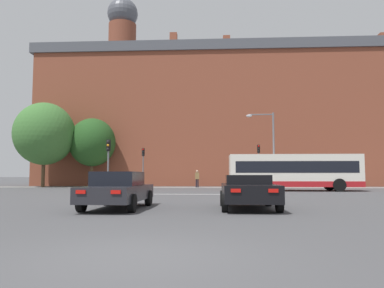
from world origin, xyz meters
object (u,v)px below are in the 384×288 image
car_roadster_right (248,191)px  traffic_light_far_right (259,159)px  bus_crossing_lead (294,172)px  street_lamp_junction (268,142)px  traffic_light_far_left (143,161)px  car_saloon_left (118,190)px  traffic_light_near_left (108,157)px  pedestrian_waiting (197,177)px

car_roadster_right → traffic_light_far_right: bearing=82.1°
bus_crossing_lead → street_lamp_junction: street_lamp_junction is taller
traffic_light_far_right → traffic_light_far_left: 11.80m
car_saloon_left → street_lamp_junction: street_lamp_junction is taller
traffic_light_near_left → traffic_light_far_right: size_ratio=0.87×
car_saloon_left → bus_crossing_lead: bus_crossing_lead is taller
car_roadster_right → traffic_light_near_left: traffic_light_near_left is taller
car_saloon_left → street_lamp_junction: bearing=65.6°
street_lamp_junction → pedestrian_waiting: (-6.26, 6.82, -3.00)m
street_lamp_junction → car_saloon_left: bearing=-115.6°
pedestrian_waiting → car_roadster_right: bearing=-90.3°
bus_crossing_lead → street_lamp_junction: size_ratio=1.58×
traffic_light_far_right → street_lamp_junction: 6.60m
traffic_light_near_left → street_lamp_junction: size_ratio=0.58×
bus_crossing_lead → traffic_light_far_left: size_ratio=2.54×
car_saloon_left → pedestrian_waiting: bearing=86.5°
traffic_light_near_left → traffic_light_far_right: 17.03m
car_saloon_left → pedestrian_waiting: pedestrian_waiting is taller
car_saloon_left → street_lamp_junction: size_ratio=0.73×
bus_crossing_lead → traffic_light_near_left: size_ratio=2.74×
traffic_light_near_left → street_lamp_junction: (11.95, 5.67, 1.50)m
traffic_light_near_left → street_lamp_junction: street_lamp_junction is taller
traffic_light_far_left → pedestrian_waiting: bearing=0.5°
car_roadster_right → bus_crossing_lead: size_ratio=0.42×
traffic_light_far_left → pedestrian_waiting: (5.57, 0.05, -1.68)m
car_roadster_right → traffic_light_far_left: bearing=109.8°
traffic_light_far_right → street_lamp_junction: street_lamp_junction is taller
traffic_light_far_right → traffic_light_near_left: bearing=-134.4°
traffic_light_near_left → traffic_light_far_right: (11.92, 12.16, 0.35)m
bus_crossing_lead → traffic_light_far_left: (-13.68, 7.62, 1.18)m
car_roadster_right → car_saloon_left: bearing=-177.7°
traffic_light_far_right → street_lamp_junction: size_ratio=0.66×
traffic_light_far_right → traffic_light_far_left: size_ratio=1.07×
pedestrian_waiting → bus_crossing_lead: bearing=-50.8°
car_roadster_right → traffic_light_far_right: size_ratio=1.00×
traffic_light_far_left → pedestrian_waiting: size_ratio=2.28×
traffic_light_near_left → traffic_light_far_right: traffic_light_far_right is taller
bus_crossing_lead → car_roadster_right: bearing=162.4°
bus_crossing_lead → traffic_light_far_right: size_ratio=2.38×
traffic_light_far_right → pedestrian_waiting: 6.50m
traffic_light_far_right → car_roadster_right: bearing=-97.9°
bus_crossing_lead → street_lamp_junction: 3.22m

